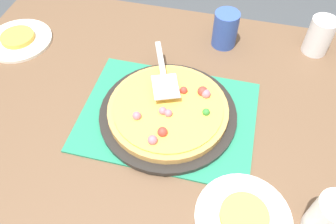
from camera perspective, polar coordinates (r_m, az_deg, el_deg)
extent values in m
plane|color=#3D4247|center=(1.61, 0.00, -17.24)|extent=(8.00, 8.00, 0.00)
cube|color=brown|center=(0.96, 0.00, -1.29)|extent=(1.40, 1.00, 0.03)
cube|color=brown|center=(1.71, -17.73, 6.76)|extent=(0.07, 0.07, 0.72)
cube|color=#237F5B|center=(0.95, 0.00, -0.64)|extent=(0.48, 0.36, 0.01)
cylinder|color=black|center=(0.94, 0.00, -0.26)|extent=(0.38, 0.38, 0.01)
cylinder|color=tan|center=(0.93, 0.00, 0.38)|extent=(0.33, 0.33, 0.02)
cylinder|color=#EAB747|center=(0.92, 0.00, 0.89)|extent=(0.30, 0.30, 0.01)
sphere|color=#B76675|center=(0.84, -2.62, -4.72)|extent=(0.03, 0.03, 0.03)
sphere|color=red|center=(0.94, 2.65, 3.67)|extent=(0.02, 0.02, 0.02)
sphere|color=red|center=(0.85, -0.94, -3.37)|extent=(0.03, 0.03, 0.03)
sphere|color=#B76675|center=(0.89, -5.29, -0.64)|extent=(0.02, 0.02, 0.02)
sphere|color=#B76675|center=(0.90, -0.91, 0.21)|extent=(0.02, 0.02, 0.02)
sphere|color=#338433|center=(0.90, 6.38, -0.19)|extent=(0.02, 0.02, 0.02)
sphere|color=#B76675|center=(0.95, 0.46, 4.40)|extent=(0.03, 0.03, 0.03)
sphere|color=#B76675|center=(0.89, 0.05, -0.20)|extent=(0.02, 0.02, 0.02)
sphere|color=#B76675|center=(0.94, 6.40, 3.05)|extent=(0.03, 0.03, 0.03)
sphere|color=red|center=(0.94, 5.84, 3.49)|extent=(0.03, 0.03, 0.03)
cylinder|color=white|center=(1.28, -23.80, 11.00)|extent=(0.22, 0.22, 0.01)
cylinder|color=white|center=(0.82, 12.54, -17.04)|extent=(0.22, 0.22, 0.01)
cylinder|color=gold|center=(1.27, -23.99, 11.44)|extent=(0.11, 0.11, 0.02)
cylinder|color=#EAB747|center=(0.81, 12.70, -16.70)|extent=(0.11, 0.11, 0.02)
cylinder|color=white|center=(1.20, 24.12, 11.60)|extent=(0.08, 0.08, 0.12)
cylinder|color=white|center=(0.81, 25.42, -15.75)|extent=(0.08, 0.08, 0.12)
cylinder|color=#3351AD|center=(1.14, 9.62, 13.57)|extent=(0.08, 0.08, 0.12)
cube|color=silver|center=(0.93, -0.42, 4.30)|extent=(0.10, 0.11, 0.00)
cube|color=#B2B2B7|center=(1.01, -1.29, 9.07)|extent=(0.07, 0.14, 0.01)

